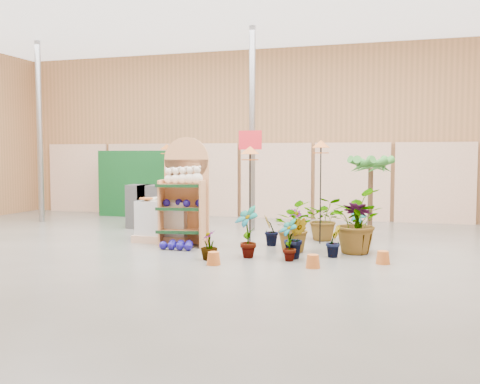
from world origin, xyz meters
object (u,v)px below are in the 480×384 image
object	(u,v)px
display_shelf	(185,196)
bird_table_front	(250,154)
potted_plant_2	(291,227)
pallet_stack	(168,220)

from	to	relation	value
display_shelf	bird_table_front	distance (m)	1.54
bird_table_front	potted_plant_2	world-z (taller)	bird_table_front
pallet_stack	bird_table_front	distance (m)	2.29
pallet_stack	display_shelf	bearing A→B (deg)	-31.67
display_shelf	pallet_stack	bearing A→B (deg)	137.72
bird_table_front	potted_plant_2	size ratio (longest dim) A/B	2.11
display_shelf	potted_plant_2	size ratio (longest dim) A/B	2.32
potted_plant_2	display_shelf	bearing A→B (deg)	175.58
display_shelf	potted_plant_2	xyz separation A→B (m)	(2.05, -0.16, -0.49)
pallet_stack	potted_plant_2	size ratio (longest dim) A/B	1.32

